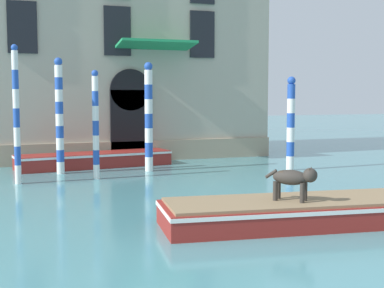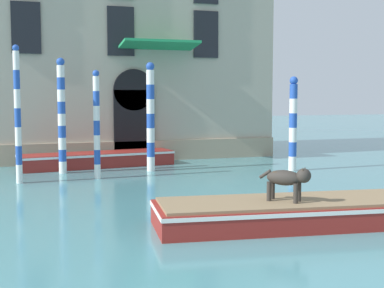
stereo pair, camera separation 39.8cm
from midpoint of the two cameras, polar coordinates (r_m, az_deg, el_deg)
name	(u,v)px [view 2 (the right image)]	position (r m, az deg, el deg)	size (l,w,h in m)	color
palazzo_left	(108,19)	(24.80, -8.50, 13.08)	(13.43, 7.40, 12.22)	#B2A893
boat_foreground	(312,211)	(11.56, 13.60, -6.93)	(6.75, 2.59, 0.54)	maroon
dog_on_deck	(288,179)	(11.04, 11.21, -3.64)	(0.83, 0.84, 0.72)	#332D28
boat_moored_near_palazzo	(97,159)	(20.39, -9.50, -1.61)	(5.88, 2.05, 0.54)	maroon
mooring_pole_0	(151,116)	(18.91, -3.84, 2.96)	(0.29, 0.29, 3.84)	white
mooring_pole_1	(97,124)	(17.35, -9.49, 2.09)	(0.21, 0.21, 3.49)	white
mooring_pole_2	(62,115)	(18.81, -13.15, 3.00)	(0.28, 0.28, 3.96)	white
mooring_pole_3	(18,114)	(16.99, -17.47, 3.06)	(0.20, 0.20, 4.20)	white
mooring_pole_4	(293,123)	(19.33, 11.31, 2.19)	(0.29, 0.29, 3.35)	white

